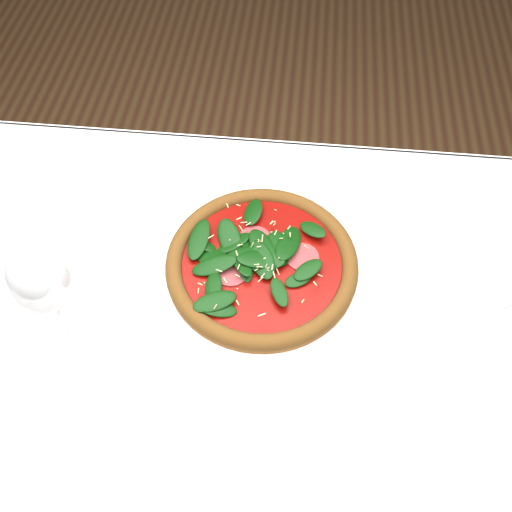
# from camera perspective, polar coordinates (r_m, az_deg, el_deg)

# --- Properties ---
(ground) EXTENTS (6.00, 6.00, 0.00)m
(ground) POSITION_cam_1_polar(r_m,az_deg,el_deg) (1.61, -2.56, -19.06)
(ground) COLOR brown
(ground) RESTS_ON ground
(dining_table) EXTENTS (1.21, 0.81, 0.75)m
(dining_table) POSITION_cam_1_polar(r_m,az_deg,el_deg) (1.00, -3.94, -8.71)
(dining_table) COLOR white
(dining_table) RESTS_ON ground
(plate) EXTENTS (0.36, 0.36, 0.02)m
(plate) POSITION_cam_1_polar(r_m,az_deg,el_deg) (0.94, 0.58, -1.31)
(plate) COLOR white
(plate) RESTS_ON dining_table
(pizza) EXTENTS (0.41, 0.41, 0.04)m
(pizza) POSITION_cam_1_polar(r_m,az_deg,el_deg) (0.93, 0.59, -0.59)
(pizza) COLOR #9C6525
(pizza) RESTS_ON plate
(wine_glass) EXTENTS (0.09, 0.09, 0.21)m
(wine_glass) POSITION_cam_1_polar(r_m,az_deg,el_deg) (0.81, -20.71, -2.44)
(wine_glass) COLOR silver
(wine_glass) RESTS_ON dining_table
(saucer_far) EXTENTS (0.15, 0.15, 0.01)m
(saucer_far) POSITION_cam_1_polar(r_m,az_deg,el_deg) (1.01, 21.54, -1.28)
(saucer_far) COLOR white
(saucer_far) RESTS_ON dining_table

